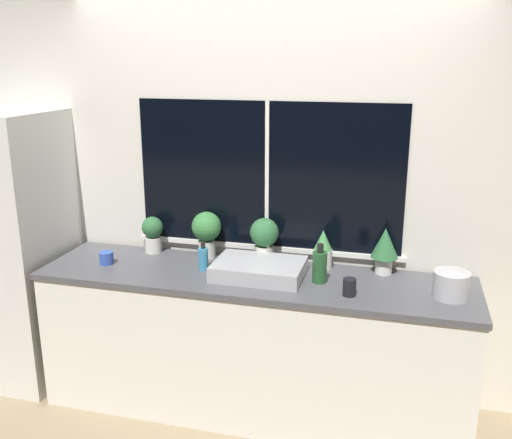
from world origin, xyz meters
The scene contains 16 objects.
ground_plane centered at (0.00, 0.00, 0.00)m, with size 14.00×14.00×0.00m, color #937F60.
wall_back centered at (0.00, 0.69, 1.35)m, with size 8.00×0.09×2.70m.
wall_left centered at (-2.24, 1.50, 1.35)m, with size 0.06×7.00×2.70m.
counter centered at (0.00, 0.31, 0.45)m, with size 2.60×0.65×0.90m.
refrigerator centered at (-1.66, 0.34, 0.91)m, with size 0.61×0.71×1.83m.
sink centered at (0.04, 0.31, 0.94)m, with size 0.53×0.42×0.28m.
potted_plant_far_left centered at (-0.75, 0.55, 1.03)m, with size 0.14×0.14×0.24m.
potted_plant_left centered at (-0.37, 0.55, 1.08)m, with size 0.19×0.19×0.30m.
potted_plant_center centered at (0.01, 0.55, 1.07)m, with size 0.18×0.18×0.29m.
potted_plant_right centered at (0.38, 0.55, 1.02)m, with size 0.12×0.12×0.24m.
potted_plant_far_right centered at (0.75, 0.55, 1.07)m, with size 0.16×0.16×0.28m.
soap_bottle centered at (-0.32, 0.33, 0.97)m, with size 0.06×0.06×0.18m.
bottle_tall centered at (0.40, 0.31, 1.00)m, with size 0.08×0.08×0.23m.
mug_blue centered at (-0.94, 0.27, 0.94)m, with size 0.09×0.09×0.08m.
mug_black centered at (0.58, 0.16, 0.95)m, with size 0.07×0.07×0.10m.
kettle centered at (1.12, 0.28, 0.98)m, with size 0.19×0.19×0.16m.
Camera 1 is at (0.83, -2.75, 2.16)m, focal length 40.00 mm.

